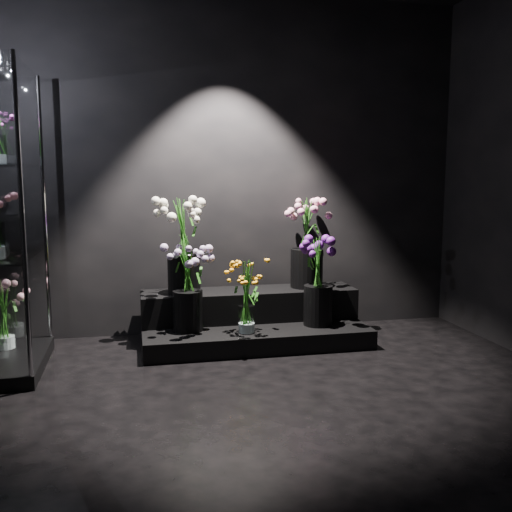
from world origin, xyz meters
name	(u,v)px	position (x,y,z in m)	size (l,w,h in m)	color
floor	(293,427)	(0.00, 0.00, 0.00)	(4.00, 4.00, 0.00)	black
wall_back	(229,167)	(0.00, 2.00, 1.40)	(4.00, 4.00, 0.00)	black
display_riser	(252,320)	(0.12, 1.65, 0.16)	(1.76, 0.78, 0.39)	black
bouquet_orange_bells	(247,297)	(0.02, 1.35, 0.42)	(0.31, 0.31, 0.53)	white
bouquet_lilac	(187,281)	(-0.41, 1.50, 0.53)	(0.46, 0.46, 0.65)	black
bouquet_purple	(318,277)	(0.62, 1.45, 0.53)	(0.31, 0.31, 0.69)	black
bouquet_cream_roses	(183,240)	(-0.41, 1.73, 0.82)	(0.42, 0.42, 0.76)	black
bouquet_pink_roses	(307,237)	(0.62, 1.77, 0.82)	(0.49, 0.49, 0.77)	black
bouquet_case_base_pink	(4,313)	(-1.72, 1.49, 0.35)	(0.30, 0.30, 0.49)	white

